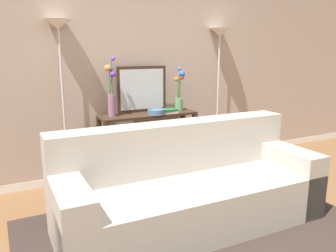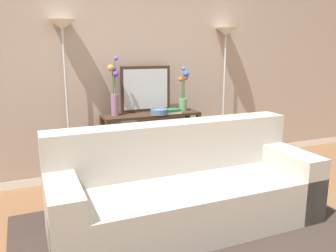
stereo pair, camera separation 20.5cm
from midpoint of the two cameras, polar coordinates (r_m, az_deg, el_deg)
back_wall at (r=4.21m, az=-5.15°, el=10.65°), size 12.00×0.15×2.77m
area_rug at (r=3.06m, az=6.14°, el=-17.10°), size 2.91×1.80×0.01m
couch at (r=3.05m, az=4.77°, el=-10.71°), size 2.33×0.90×0.88m
console_table at (r=4.08m, az=-1.35°, el=-1.34°), size 1.17×0.34×0.79m
floor_lamp_left at (r=3.84m, az=-15.56°, el=10.96°), size 0.28×0.28×1.83m
floor_lamp_right at (r=4.60m, az=10.84°, el=11.07°), size 0.28×0.28×1.80m
wall_mirror at (r=4.11m, az=-2.31°, el=6.20°), size 0.62×0.02×0.55m
vase_tall_flowers at (r=3.88m, az=-7.55°, el=5.85°), size 0.12×0.12×0.67m
vase_short_flowers at (r=4.20m, az=4.05°, el=5.58°), size 0.12×0.11×0.53m
fruit_bowl at (r=3.95m, az=-0.02°, el=2.43°), size 0.20×0.20×0.07m
book_stack at (r=4.04m, az=2.17°, el=2.51°), size 0.19×0.16×0.05m
book_row_under_console at (r=4.13m, az=-4.91°, el=-8.23°), size 0.41×0.18×0.12m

